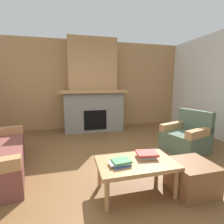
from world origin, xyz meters
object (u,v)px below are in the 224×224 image
object	(u,v)px
armchair	(187,137)
fireplace	(93,92)
coffee_table	(136,165)
ottoman	(192,177)

from	to	relation	value
armchair	fireplace	bearing A→B (deg)	128.57
armchair	coffee_table	distance (m)	1.89
fireplace	armchair	size ratio (longest dim) A/B	2.84
armchair	coffee_table	world-z (taller)	armchair
coffee_table	ottoman	xyz separation A→B (m)	(0.72, -0.16, -0.18)
ottoman	armchair	bearing A→B (deg)	54.58
armchair	coffee_table	bearing A→B (deg)	-146.65
fireplace	armchair	distance (m)	2.85
armchair	coffee_table	xyz separation A→B (m)	(-1.58, -1.04, 0.08)
armchair	ottoman	size ratio (longest dim) A/B	1.83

